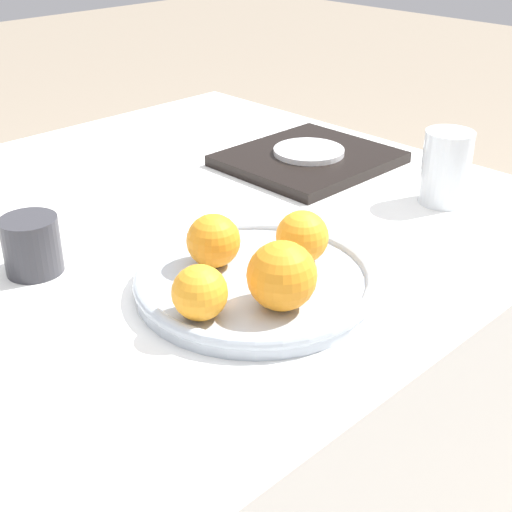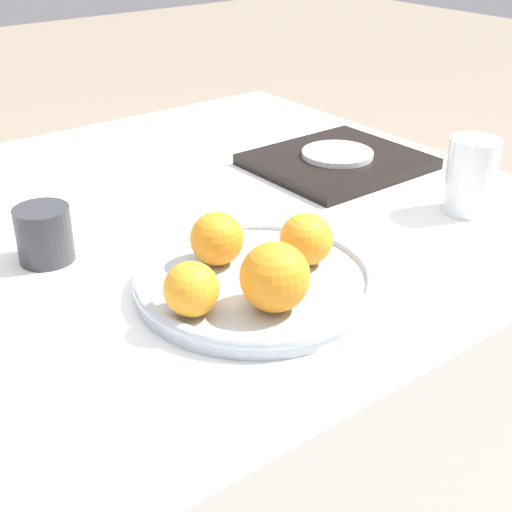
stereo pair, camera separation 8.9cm
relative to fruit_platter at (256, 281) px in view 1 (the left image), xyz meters
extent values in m
cube|color=white|center=(0.00, 0.26, -0.38)|extent=(1.22, 1.02, 0.74)
cylinder|color=#B2BCC6|center=(0.00, 0.00, 0.00)|extent=(0.31, 0.31, 0.02)
torus|color=#B2BCC6|center=(0.00, 0.00, 0.01)|extent=(0.31, 0.31, 0.02)
sphere|color=orange|center=(-0.03, -0.07, 0.05)|extent=(0.08, 0.08, 0.08)
sphere|color=orange|center=(0.08, -0.01, 0.04)|extent=(0.07, 0.07, 0.07)
sphere|color=orange|center=(-0.02, 0.06, 0.04)|extent=(0.07, 0.07, 0.07)
sphere|color=orange|center=(-0.11, -0.02, 0.04)|extent=(0.07, 0.07, 0.07)
cylinder|color=silver|center=(0.42, -0.01, 0.05)|extent=(0.08, 0.08, 0.12)
cube|color=black|center=(0.39, 0.26, 0.00)|extent=(0.29, 0.26, 0.02)
cylinder|color=white|center=(0.39, 0.26, 0.01)|extent=(0.13, 0.13, 0.01)
cylinder|color=#333338|center=(-0.18, 0.25, 0.02)|extent=(0.08, 0.08, 0.08)
camera|label=1|loc=(-0.55, -0.56, 0.45)|focal=50.00mm
camera|label=2|loc=(-0.49, -0.62, 0.45)|focal=50.00mm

